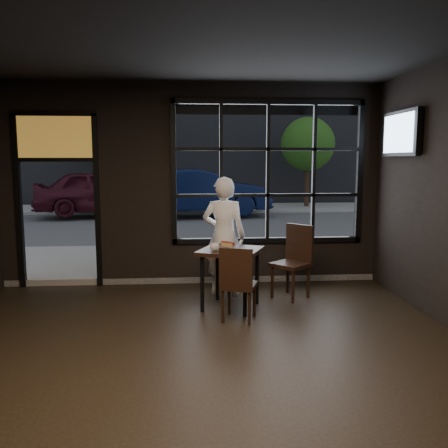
{
  "coord_description": "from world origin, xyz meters",
  "views": [
    {
      "loc": [
        -0.07,
        -4.04,
        2.01
      ],
      "look_at": [
        0.4,
        2.2,
        1.15
      ],
      "focal_mm": 38.0,
      "sensor_mm": 36.0,
      "label": 1
    }
  ],
  "objects": [
    {
      "name": "hotdog",
      "position": [
        0.46,
        2.37,
        0.84
      ],
      "size": [
        0.2,
        0.19,
        0.06
      ],
      "primitive_type": null,
      "rotation": [
        0.0,
        0.0,
        -0.7
      ],
      "color": "tan",
      "rests_on": "cafe_table"
    },
    {
      "name": "tree_right",
      "position": [
        4.75,
        15.02,
        2.6
      ],
      "size": [
        2.17,
        2.17,
        3.7
      ],
      "color": "#332114",
      "rests_on": "street_asphalt"
    },
    {
      "name": "chair_window",
      "position": [
        1.4,
        2.58,
        0.53
      ],
      "size": [
        0.65,
        0.65,
        1.06
      ],
      "primitive_type": "cube",
      "rotation": [
        0.0,
        0.0,
        -0.85
      ],
      "color": "black",
      "rests_on": "floor"
    },
    {
      "name": "maroon_car",
      "position": [
        -3.07,
        12.72,
        0.88
      ],
      "size": [
        4.86,
        2.73,
        1.56
      ],
      "primitive_type": "imported",
      "rotation": [
        0.0,
        0.0,
        1.77
      ],
      "color": "#3E101B",
      "rests_on": "street_asphalt"
    },
    {
      "name": "chair_near",
      "position": [
        0.55,
        1.69,
        0.47
      ],
      "size": [
        0.52,
        0.52,
        0.95
      ],
      "primitive_type": "cube",
      "rotation": [
        0.0,
        0.0,
        2.82
      ],
      "color": "black",
      "rests_on": "floor"
    },
    {
      "name": "cafe_table",
      "position": [
        0.49,
        2.18,
        0.41
      ],
      "size": [
        0.99,
        0.99,
        0.82
      ],
      "primitive_type": "cube",
      "rotation": [
        0.0,
        0.0,
        -0.41
      ],
      "color": "black",
      "rests_on": "floor"
    },
    {
      "name": "tv",
      "position": [
        2.93,
        2.53,
        2.37
      ],
      "size": [
        0.12,
        1.08,
        0.63
      ],
      "primitive_type": "cube",
      "color": "black",
      "rests_on": "wall_right"
    },
    {
      "name": "cup",
      "position": [
        0.27,
        2.08,
        0.86
      ],
      "size": [
        0.17,
        0.17,
        0.1
      ],
      "primitive_type": "imported",
      "rotation": [
        0.0,
        0.0,
        -0.48
      ],
      "color": "silver",
      "rests_on": "cafe_table"
    },
    {
      "name": "building_across",
      "position": [
        0.0,
        23.0,
        7.5
      ],
      "size": [
        28.0,
        12.0,
        15.0
      ],
      "primitive_type": "cube",
      "color": "#5B5956",
      "rests_on": "ground"
    },
    {
      "name": "man",
      "position": [
        0.45,
        2.86,
        0.88
      ],
      "size": [
        0.72,
        0.56,
        1.76
      ],
      "primitive_type": "imported",
      "rotation": [
        0.0,
        0.0,
        2.91
      ],
      "color": "white",
      "rests_on": "floor"
    },
    {
      "name": "ceiling",
      "position": [
        0.0,
        0.0,
        3.21
      ],
      "size": [
        6.0,
        7.0,
        0.02
      ],
      "primitive_type": "cube",
      "color": "black",
      "rests_on": "ground"
    },
    {
      "name": "tree_left",
      "position": [
        -3.33,
        15.18,
        3.04
      ],
      "size": [
        2.53,
        2.53,
        4.31
      ],
      "color": "#332114",
      "rests_on": "street_asphalt"
    },
    {
      "name": "window_frame",
      "position": [
        1.2,
        3.5,
        1.8
      ],
      "size": [
        3.06,
        0.12,
        2.28
      ],
      "primitive_type": "cube",
      "color": "black",
      "rests_on": "ground"
    },
    {
      "name": "stained_transom",
      "position": [
        -2.1,
        3.5,
        2.35
      ],
      "size": [
        1.2,
        0.06,
        0.7
      ],
      "primitive_type": "cube",
      "color": "orange",
      "rests_on": "ground"
    },
    {
      "name": "navy_car",
      "position": [
        0.34,
        12.38,
        0.89
      ],
      "size": [
        4.97,
        2.34,
        1.57
      ],
      "primitive_type": "imported",
      "rotation": [
        0.0,
        0.0,
        1.72
      ],
      "color": "black",
      "rests_on": "street_asphalt"
    },
    {
      "name": "floor",
      "position": [
        0.0,
        0.0,
        -0.01
      ],
      "size": [
        6.0,
        7.0,
        0.02
      ],
      "primitive_type": "cube",
      "color": "black",
      "rests_on": "ground"
    },
    {
      "name": "street_asphalt",
      "position": [
        0.0,
        24.0,
        -0.02
      ],
      "size": [
        60.0,
        41.0,
        0.04
      ],
      "primitive_type": "cube",
      "color": "#545456",
      "rests_on": "ground"
    }
  ]
}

